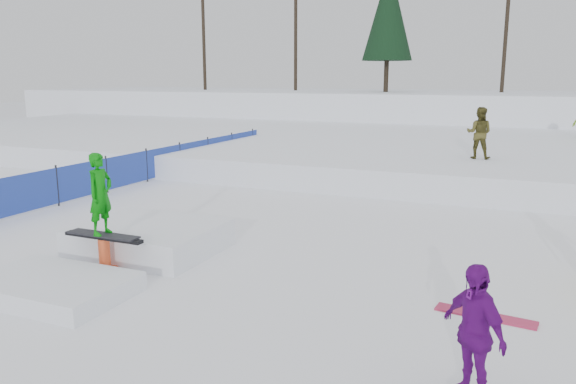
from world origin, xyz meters
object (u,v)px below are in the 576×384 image
at_px(safety_fence, 147,165).
at_px(jib_rail_feature, 126,246).
at_px(walker_olive, 479,133).
at_px(spectator_purple, 473,332).

bearing_deg(safety_fence, jib_rail_feature, -55.41).
relative_size(safety_fence, jib_rail_feature, 3.64).
xyz_separation_m(walker_olive, jib_rail_feature, (-5.20, -10.85, -1.32)).
bearing_deg(walker_olive, spectator_purple, 98.14).
height_order(walker_olive, jib_rail_feature, walker_olive).
height_order(safety_fence, jib_rail_feature, jib_rail_feature).
distance_m(safety_fence, walker_olive, 10.74).
distance_m(safety_fence, jib_rail_feature, 8.26).
height_order(walker_olive, spectator_purple, walker_olive).
bearing_deg(walker_olive, jib_rail_feature, 67.66).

